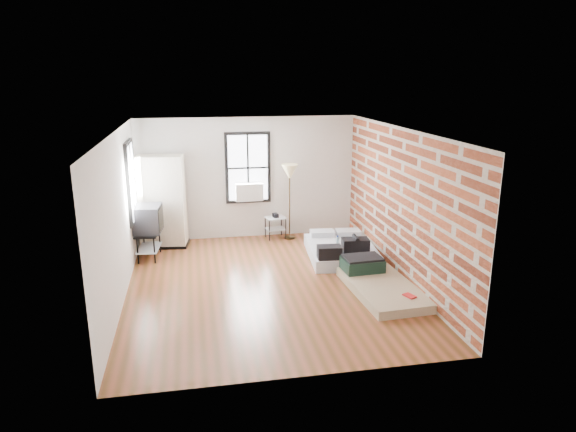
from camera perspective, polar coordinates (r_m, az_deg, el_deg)
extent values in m
plane|color=#5A3717|center=(9.47, -2.27, -7.67)|extent=(6.00, 6.00, 0.00)
cube|color=silver|center=(11.91, -4.48, 4.21)|extent=(5.00, 0.01, 2.80)
cube|color=silver|center=(6.20, 1.71, -6.51)|extent=(5.00, 0.01, 2.80)
cube|color=silver|center=(9.01, -18.29, -0.24)|extent=(0.01, 6.00, 2.80)
cube|color=#9A4324|center=(9.68, 12.45, 1.24)|extent=(0.02, 6.00, 2.80)
cube|color=white|center=(8.75, -2.47, 9.43)|extent=(5.00, 6.00, 0.01)
cube|color=white|center=(11.82, -4.47, 5.35)|extent=(0.90, 0.02, 1.50)
cube|color=black|center=(11.79, -6.84, 5.27)|extent=(0.07, 0.08, 1.64)
cube|color=black|center=(11.90, -2.15, 5.46)|extent=(0.07, 0.08, 1.64)
cube|color=black|center=(11.72, -4.57, 9.15)|extent=(0.90, 0.08, 0.07)
cube|color=black|center=(12.00, -4.41, 1.68)|extent=(0.90, 0.08, 0.07)
cube|color=black|center=(11.81, -4.47, 5.34)|extent=(0.04, 0.02, 1.50)
cube|color=black|center=(11.81, -4.47, 5.34)|extent=(0.90, 0.02, 0.04)
cube|color=white|center=(11.80, -4.36, 2.72)|extent=(0.62, 0.30, 0.40)
cube|color=white|center=(10.69, -16.96, 3.64)|extent=(0.02, 0.90, 1.50)
cube|color=black|center=(10.22, -17.35, 3.09)|extent=(0.08, 0.07, 1.64)
cube|color=black|center=(11.16, -16.82, 4.14)|extent=(0.08, 0.07, 1.64)
cube|color=black|center=(10.57, -17.41, 7.80)|extent=(0.08, 0.90, 0.07)
cube|color=black|center=(10.87, -16.75, -0.42)|extent=(0.08, 0.90, 0.07)
cube|color=black|center=(10.69, -16.91, 3.64)|extent=(0.02, 0.04, 1.50)
cube|color=black|center=(10.69, -16.91, 3.64)|extent=(0.02, 0.90, 0.04)
cube|color=silver|center=(10.89, 5.94, -3.90)|extent=(1.51, 1.95, 0.24)
cube|color=silver|center=(11.46, 3.83, -1.92)|extent=(0.56, 0.39, 0.12)
cube|color=silver|center=(11.56, 6.67, -1.82)|extent=(0.56, 0.39, 0.12)
cube|color=black|center=(10.44, 7.49, -3.27)|extent=(0.56, 0.36, 0.29)
cylinder|color=black|center=(10.39, 7.52, -2.41)|extent=(0.11, 0.34, 0.08)
cube|color=black|center=(10.06, 4.62, -4.03)|extent=(0.49, 0.33, 0.25)
cylinder|color=silver|center=(10.75, 5.52, -2.87)|extent=(0.07, 0.07, 0.21)
cylinder|color=#1735A6|center=(10.71, 5.53, -2.25)|extent=(0.03, 0.03, 0.03)
cube|color=tan|center=(9.27, 10.53, -7.94)|extent=(1.16, 2.04, 0.16)
cube|color=#142F23|center=(9.77, 8.26, -5.35)|extent=(0.76, 0.57, 0.23)
cube|color=black|center=(9.73, 8.29, -4.60)|extent=(0.72, 0.52, 0.04)
cube|color=red|center=(8.85, 13.35, -8.63)|extent=(0.20, 0.24, 0.03)
cube|color=black|center=(11.88, -13.50, -3.06)|extent=(1.10, 0.72, 0.06)
cube|color=#EEE2C8|center=(11.60, -13.82, 1.71)|extent=(1.05, 0.68, 1.97)
cylinder|color=black|center=(11.80, -2.08, -1.63)|extent=(0.02, 0.02, 0.50)
cylinder|color=black|center=(11.92, -0.25, -1.43)|extent=(0.02, 0.02, 0.50)
cylinder|color=black|center=(12.08, -2.53, -1.22)|extent=(0.02, 0.02, 0.50)
cylinder|color=black|center=(12.20, -0.74, -1.04)|extent=(0.02, 0.02, 0.50)
cube|color=silver|center=(11.93, -1.41, -0.18)|extent=(0.51, 0.43, 0.02)
cube|color=silver|center=(12.00, -1.40, -1.43)|extent=(0.49, 0.41, 0.02)
cube|color=black|center=(11.91, -1.41, 0.08)|extent=(0.13, 0.18, 0.09)
cylinder|color=black|center=(12.06, 0.17, -2.41)|extent=(0.25, 0.25, 0.03)
cylinder|color=black|center=(11.84, 0.18, 1.12)|extent=(0.03, 0.03, 1.51)
cone|color=#D6C889|center=(11.67, 0.18, 4.93)|extent=(0.37, 0.37, 0.33)
cylinder|color=black|center=(10.81, -16.37, -3.73)|extent=(0.03, 0.03, 0.56)
cylinder|color=black|center=(10.75, -14.62, -3.71)|extent=(0.03, 0.03, 0.56)
cylinder|color=black|center=(11.44, -15.72, -2.63)|extent=(0.03, 0.03, 0.56)
cylinder|color=black|center=(11.37, -14.06, -2.60)|extent=(0.03, 0.03, 0.56)
cube|color=black|center=(11.01, -15.29, -1.78)|extent=(0.53, 0.85, 0.03)
cube|color=silver|center=(11.11, -15.17, -3.42)|extent=(0.50, 0.82, 0.02)
cube|color=black|center=(10.93, -15.40, -0.30)|extent=(0.62, 0.70, 0.56)
cube|color=black|center=(10.88, -13.96, -0.27)|extent=(0.08, 0.53, 0.45)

